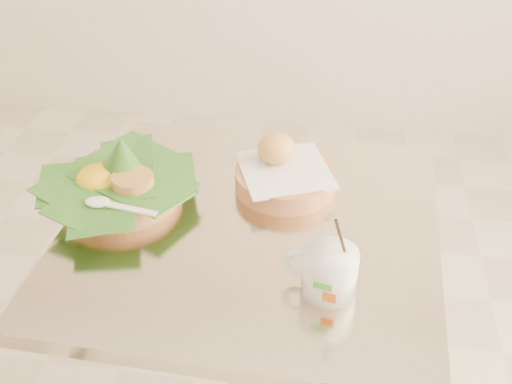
# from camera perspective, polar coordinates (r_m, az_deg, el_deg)

# --- Properties ---
(cafe_table) EXTENTS (0.73, 0.73, 0.75)m
(cafe_table) POSITION_cam_1_polar(r_m,az_deg,el_deg) (1.37, -0.35, -10.17)
(cafe_table) COLOR gray
(cafe_table) RESTS_ON floor
(rice_basket) EXTENTS (0.31, 0.31, 0.15)m
(rice_basket) POSITION_cam_1_polar(r_m,az_deg,el_deg) (1.30, -12.18, 1.04)
(rice_basket) COLOR tan
(rice_basket) RESTS_ON cafe_table
(bread_basket) EXTENTS (0.23, 0.23, 0.11)m
(bread_basket) POSITION_cam_1_polar(r_m,az_deg,el_deg) (1.31, 2.46, 1.66)
(bread_basket) COLOR tan
(bread_basket) RESTS_ON cafe_table
(coffee_mug) EXTENTS (0.13, 0.10, 0.16)m
(coffee_mug) POSITION_cam_1_polar(r_m,az_deg,el_deg) (1.06, 6.44, -6.94)
(coffee_mug) COLOR white
(coffee_mug) RESTS_ON cafe_table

